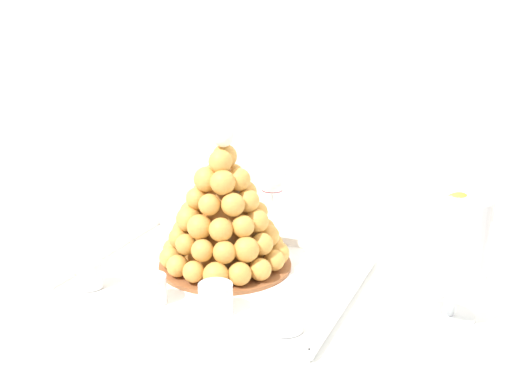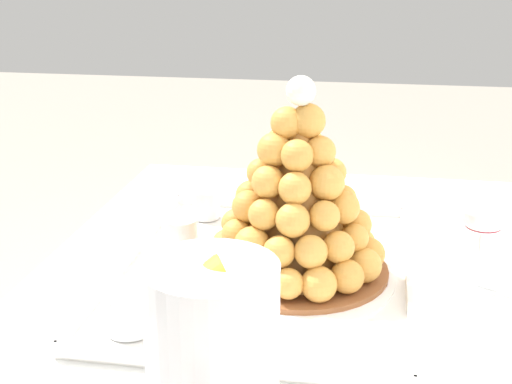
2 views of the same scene
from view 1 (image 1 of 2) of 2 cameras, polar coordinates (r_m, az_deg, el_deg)
backdrop_wall at (r=2.04m, az=13.13°, el=15.92°), size 4.80×0.10×2.50m
buffet_table at (r=1.36m, az=3.93°, el=-11.47°), size 1.40×0.82×0.73m
serving_tray at (r=1.33m, az=-3.39°, el=-7.43°), size 0.55×0.44×0.02m
croquembouche at (r=1.32m, az=-2.82°, el=-2.08°), size 0.27×0.27×0.30m
dessert_cup_left at (r=1.31m, az=-14.25°, el=-7.04°), size 0.05×0.05×0.05m
dessert_cup_mid_left at (r=1.23m, az=-9.15°, el=-8.45°), size 0.06×0.06×0.05m
dessert_cup_centre at (r=1.18m, az=-3.54°, el=-9.32°), size 0.06×0.06×0.05m
dessert_cup_mid_right at (r=1.13m, az=2.56°, el=-10.81°), size 0.06×0.06×0.05m
creme_brulee_ramekin at (r=1.44m, az=-8.33°, el=-4.93°), size 0.09×0.09×0.02m
macaron_goblet at (r=1.18m, az=17.00°, el=-4.19°), size 0.11×0.11×0.24m
wine_glass at (r=1.56m, az=1.43°, el=0.83°), size 0.07×0.07×0.16m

